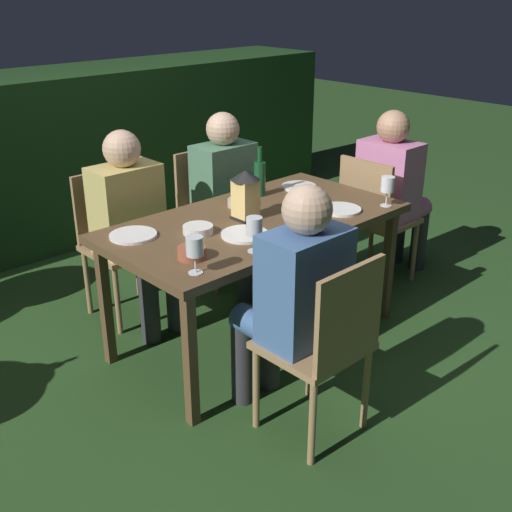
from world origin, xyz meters
TOP-DOWN VIEW (x-y plane):
  - ground_plane at (0.00, 0.00)m, footprint 16.00×16.00m
  - dining_table at (0.00, 0.00)m, footprint 1.62×0.86m
  - chair_side_left_a at (-0.36, -0.82)m, footprint 0.42×0.40m
  - person_in_blue at (-0.36, -0.62)m, footprint 0.38×0.47m
  - chair_side_right_b at (0.36, 0.82)m, footprint 0.42×0.40m
  - person_in_green at (0.36, 0.62)m, footprint 0.38×0.47m
  - chair_side_right_a at (-0.36, 0.82)m, footprint 0.42×0.40m
  - person_in_mustard at (-0.36, 0.62)m, footprint 0.38×0.47m
  - chair_head_far at (1.06, 0.00)m, footprint 0.40×0.42m
  - person_in_pink at (1.25, 0.00)m, footprint 0.48×0.38m
  - lantern_centerpiece at (-0.05, 0.03)m, footprint 0.15×0.15m
  - green_bottle_on_table at (0.29, 0.27)m, footprint 0.07×0.07m
  - wine_glass_a at (-0.31, -0.32)m, footprint 0.08×0.08m
  - wine_glass_b at (0.67, -0.35)m, footprint 0.08×0.08m
  - wine_glass_c at (-0.66, -0.32)m, footprint 0.08×0.08m
  - plate_a at (-0.21, -0.14)m, footprint 0.24×0.24m
  - plate_b at (0.42, -0.23)m, footprint 0.23×0.23m
  - plate_c at (-0.62, 0.23)m, footprint 0.23×0.23m
  - plate_d at (0.56, 0.21)m, footprint 0.21×0.21m
  - bowl_olives at (0.07, 0.20)m, footprint 0.15×0.15m
  - bowl_bread at (-0.57, -0.18)m, footprint 0.13×0.13m
  - bowl_salad at (-0.36, 0.04)m, footprint 0.15×0.15m
  - hedge_backdrop at (0.00, 2.27)m, footprint 5.08×0.80m

SIDE VIEW (x-z plane):
  - ground_plane at x=0.00m, z-range 0.00..0.00m
  - chair_side_left_a at x=-0.36m, z-range 0.05..0.92m
  - chair_side_right_b at x=0.36m, z-range 0.05..0.92m
  - chair_side_right_a at x=-0.36m, z-range 0.05..0.92m
  - chair_head_far at x=1.06m, z-range 0.05..0.92m
  - hedge_backdrop at x=0.00m, z-range 0.00..1.27m
  - person_in_blue at x=-0.36m, z-range 0.06..1.21m
  - person_in_green at x=0.36m, z-range 0.06..1.21m
  - person_in_mustard at x=-0.36m, z-range 0.06..1.21m
  - person_in_pink at x=1.25m, z-range 0.06..1.21m
  - dining_table at x=0.00m, z-range 0.31..1.04m
  - plate_a at x=-0.21m, z-range 0.73..0.75m
  - plate_b at x=0.42m, z-range 0.73..0.75m
  - plate_c at x=-0.62m, z-range 0.73..0.75m
  - plate_d at x=0.56m, z-range 0.73..0.75m
  - bowl_salad at x=-0.36m, z-range 0.73..0.77m
  - bowl_olives at x=0.07m, z-range 0.73..0.78m
  - bowl_bread at x=-0.57m, z-range 0.73..0.79m
  - green_bottle_on_table at x=0.29m, z-range 0.70..0.99m
  - wine_glass_a at x=-0.31m, z-range 0.76..0.93m
  - wine_glass_b at x=0.67m, z-range 0.76..0.93m
  - wine_glass_c at x=-0.66m, z-range 0.76..0.93m
  - lantern_centerpiece at x=-0.05m, z-range 0.75..1.01m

